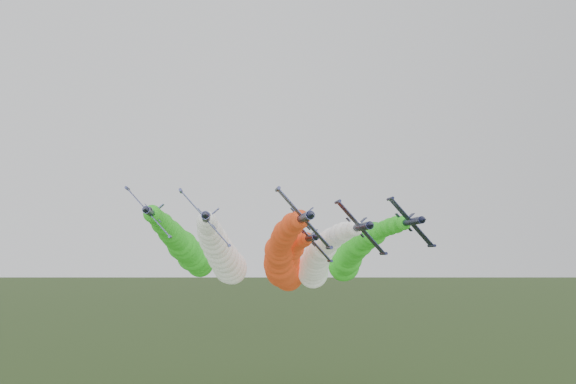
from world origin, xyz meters
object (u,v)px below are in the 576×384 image
jet_inner_left (224,258)px  jet_inner_right (317,261)px  jet_outer_left (187,250)px  jet_trail (288,267)px  jet_outer_right (350,257)px  jet_lead (281,260)px

jet_inner_left → jet_inner_right: bearing=0.7°
jet_inner_left → jet_inner_right: jet_inner_left is taller
jet_outer_left → jet_trail: 28.58m
jet_outer_right → jet_trail: jet_outer_right is taller
jet_lead → jet_inner_left: jet_inner_left is taller
jet_lead → jet_outer_right: bearing=35.3°
jet_trail → jet_inner_left: bearing=-135.3°
jet_lead → jet_outer_left: size_ratio=1.00×
jet_inner_right → jet_trail: 18.15m
jet_inner_left → jet_trail: bearing=44.7°
jet_outer_right → jet_trail: 18.21m
jet_inner_right → jet_outer_left: 33.46m
jet_lead → jet_inner_right: size_ratio=1.00×
jet_outer_left → jet_lead: bearing=-35.8°
jet_outer_left → jet_outer_right: size_ratio=1.00×
jet_lead → jet_inner_right: 11.59m
jet_inner_left → jet_trail: 25.27m
jet_inner_right → jet_inner_left: bearing=-179.3°
jet_inner_left → jet_trail: size_ratio=0.99×
jet_inner_left → jet_inner_right: size_ratio=1.00×
jet_outer_left → jet_trail: bearing=15.9°
jet_inner_left → jet_outer_right: bearing=13.7°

